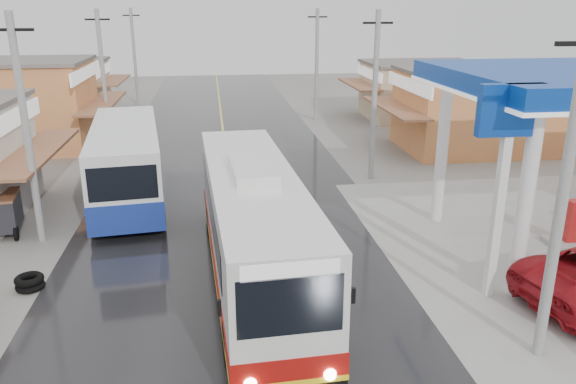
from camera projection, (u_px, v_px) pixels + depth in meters
name	position (u px, v px, depth m)	size (l,w,h in m)	color
ground	(253.00, 378.00, 12.89)	(120.00, 120.00, 0.00)	slate
road	(229.00, 184.00, 26.99)	(12.00, 90.00, 0.02)	black
centre_line	(229.00, 183.00, 26.98)	(0.15, 90.00, 0.01)	#D8CC4C
shopfronts_right	(555.00, 190.00, 26.08)	(11.00, 44.00, 4.80)	#B5AC9E
utility_poles_left	(83.00, 183.00, 27.04)	(1.60, 50.00, 8.00)	gray
utility_poles_right	(370.00, 178.00, 27.89)	(1.60, 36.00, 8.00)	gray
coach_bus	(253.00, 225.00, 16.96)	(3.26, 12.19, 3.77)	silver
second_bus	(127.00, 162.00, 23.98)	(3.81, 10.22, 3.31)	silver
cyclist	(112.00, 207.00, 21.86)	(0.74, 1.98, 2.11)	black
tricycle_near	(1.00, 212.00, 20.78)	(1.62, 2.04, 1.55)	#26262D
tyre_stack	(30.00, 282.00, 16.89)	(0.86, 0.86, 0.44)	black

